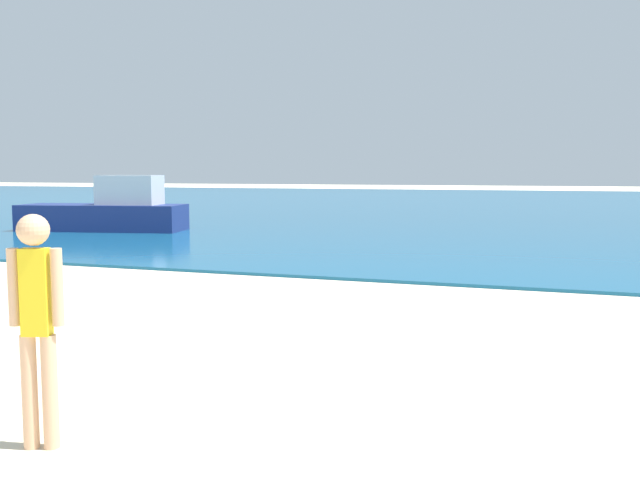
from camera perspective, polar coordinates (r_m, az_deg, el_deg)
The scene contains 3 objects.
water at distance 41.48m, azimuth 16.35°, elevation 2.88°, with size 160.00×60.00×0.06m, color #14567F.
person_standing at distance 5.08m, azimuth -22.52°, elevation -5.92°, with size 0.36×0.22×1.63m.
boat_near at distance 22.62m, azimuth -17.19°, elevation 2.29°, with size 5.36×2.65×1.74m.
Camera 1 is at (2.12, 3.06, 1.91)m, focal length 38.42 mm.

